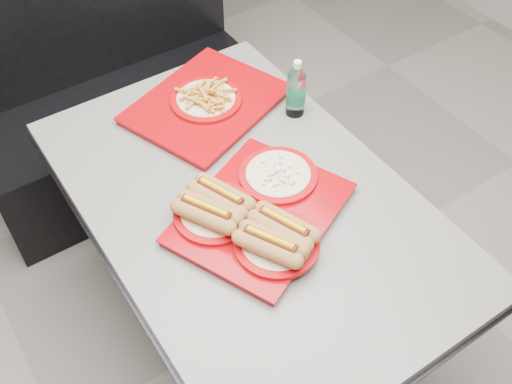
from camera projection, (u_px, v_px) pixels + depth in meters
ground at (250, 321)px, 2.39m from camera, size 6.00×6.00×0.00m
diner_table at (248, 231)px, 1.95m from camera, size 0.92×1.42×0.75m
booth_bench at (116, 97)px, 2.69m from camera, size 1.30×0.57×1.35m
tray_near at (256, 212)px, 1.74m from camera, size 0.62×0.56×0.11m
tray_far at (206, 101)px, 2.09m from camera, size 0.62×0.55×0.10m
water_bottle at (296, 91)px, 2.02m from camera, size 0.07×0.07×0.21m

